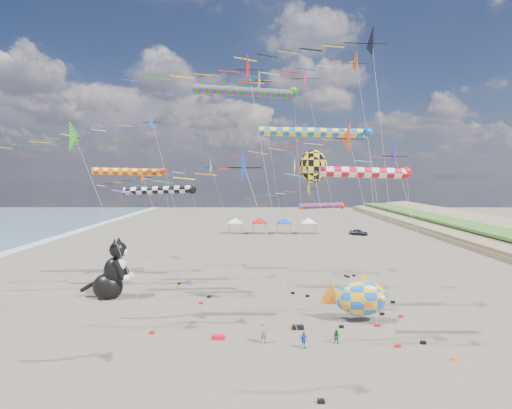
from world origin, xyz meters
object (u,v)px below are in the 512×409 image
object	(u,v)px
fish_inflatable	(361,298)
person_adult	(264,333)
cat_inflatable	(111,268)
child_green	(337,337)
parked_car	(359,232)
child_blue	(304,340)

from	to	relation	value
fish_inflatable	person_adult	size ratio (longest dim) A/B	3.80
cat_inflatable	person_adult	size ratio (longest dim) A/B	3.93
fish_inflatable	person_adult	world-z (taller)	fish_inflatable
person_adult	child_green	world-z (taller)	person_adult
child_green	parked_car	bearing A→B (deg)	108.30
cat_inflatable	child_blue	distance (m)	20.83
child_blue	child_green	bearing A→B (deg)	-9.41
cat_inflatable	person_adult	bearing A→B (deg)	-32.91
fish_inflatable	child_blue	bearing A→B (deg)	-136.20
child_blue	parked_car	xyz separation A→B (m)	(17.33, 52.70, 0.03)
fish_inflatable	parked_car	bearing A→B (deg)	75.74
cat_inflatable	child_blue	xyz separation A→B (m)	(17.24, -11.44, -2.38)
cat_inflatable	parked_car	xyz separation A→B (m)	(34.57, 41.26, -2.35)
fish_inflatable	child_green	xyz separation A→B (m)	(-2.81, -4.29, -1.42)
child_green	child_blue	bearing A→B (deg)	-129.40
fish_inflatable	child_green	world-z (taller)	fish_inflatable
cat_inflatable	parked_car	size ratio (longest dim) A/B	1.65
child_green	parked_car	xyz separation A→B (m)	(14.94, 52.00, 0.10)
fish_inflatable	child_blue	distance (m)	7.34
person_adult	child_green	distance (m)	5.11
cat_inflatable	parked_car	world-z (taller)	cat_inflatable
fish_inflatable	person_adult	distance (m)	9.00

